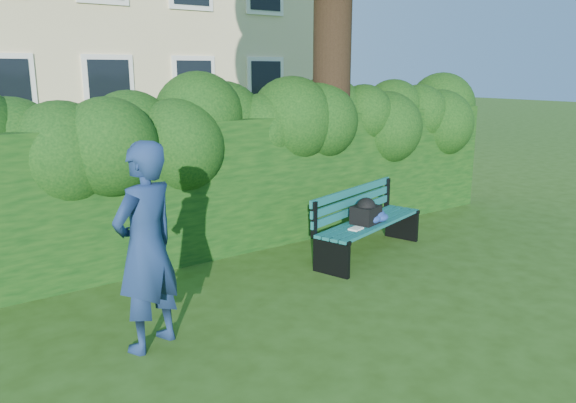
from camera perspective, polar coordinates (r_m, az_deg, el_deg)
ground at (r=6.30m, az=3.26°, el=-9.46°), size 80.00×80.00×0.00m
hedge at (r=7.79m, az=-6.96°, el=1.82°), size 10.00×1.00×1.80m
park_bench at (r=7.52m, az=8.02°, el=-1.75°), size 2.05×1.08×0.89m
man_reading at (r=5.03m, az=-14.22°, el=-4.55°), size 0.80×0.67×1.86m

